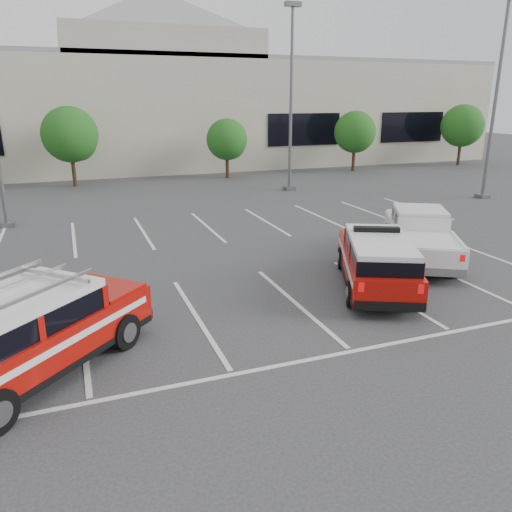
{
  "coord_description": "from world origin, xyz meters",
  "views": [
    {
      "loc": [
        -5.33,
        -11.16,
        5.2
      ],
      "look_at": [
        -0.69,
        1.21,
        1.05
      ],
      "focal_mm": 35.0,
      "sensor_mm": 36.0,
      "label": 1
    }
  ],
  "objects": [
    {
      "name": "white_pickup",
      "position": [
        5.62,
        2.17,
        0.66
      ],
      "size": [
        4.23,
        5.58,
        1.64
      ],
      "rotation": [
        0.0,
        0.0,
        -0.51
      ],
      "color": "silver",
      "rests_on": "ground"
    },
    {
      "name": "light_pole_mid",
      "position": [
        7.0,
        16.0,
        5.19
      ],
      "size": [
        0.9,
        0.6,
        10.24
      ],
      "color": "#59595E",
      "rests_on": "ground"
    },
    {
      "name": "light_pole_right",
      "position": [
        16.0,
        10.0,
        5.19
      ],
      "size": [
        0.9,
        0.6,
        10.24
      ],
      "color": "#59595E",
      "rests_on": "ground"
    },
    {
      "name": "ground",
      "position": [
        0.0,
        0.0,
        0.0
      ],
      "size": [
        120.0,
        120.0,
        0.0
      ],
      "primitive_type": "plane",
      "color": "#303033",
      "rests_on": "ground"
    },
    {
      "name": "ladder_suv",
      "position": [
        -6.42,
        -1.5,
        0.79
      ],
      "size": [
        4.97,
        4.94,
        1.98
      ],
      "rotation": [
        0.0,
        0.0,
        -0.79
      ],
      "color": "#9E0D07",
      "rests_on": "ground"
    },
    {
      "name": "tree_mid_left",
      "position": [
        -4.91,
        22.05,
        3.04
      ],
      "size": [
        3.37,
        3.37,
        4.85
      ],
      "color": "#3F2B19",
      "rests_on": "ground"
    },
    {
      "name": "tree_mid_right",
      "position": [
        5.09,
        22.05,
        2.5
      ],
      "size": [
        2.77,
        2.77,
        3.99
      ],
      "color": "#3F2B19",
      "rests_on": "ground"
    },
    {
      "name": "tree_far_right",
      "position": [
        25.09,
        22.05,
        3.04
      ],
      "size": [
        3.37,
        3.37,
        4.85
      ],
      "color": "#3F2B19",
      "rests_on": "ground"
    },
    {
      "name": "tree_right",
      "position": [
        15.09,
        22.05,
        2.77
      ],
      "size": [
        3.07,
        3.07,
        4.42
      ],
      "color": "#3F2B19",
      "rests_on": "ground"
    },
    {
      "name": "stall_markings",
      "position": [
        0.0,
        4.5,
        0.01
      ],
      "size": [
        23.0,
        15.0,
        0.01
      ],
      "primitive_type": "cube",
      "color": "silver",
      "rests_on": "ground"
    },
    {
      "name": "fire_chief_suv",
      "position": [
        2.64,
        0.27,
        0.7
      ],
      "size": [
        3.67,
        5.13,
        1.71
      ],
      "rotation": [
        0.0,
        0.0,
        -0.44
      ],
      "color": "#9E0D07",
      "rests_on": "ground"
    },
    {
      "name": "convention_building",
      "position": [
        0.18,
        31.86,
        4.72
      ],
      "size": [
        60.0,
        16.99,
        13.2
      ],
      "color": "beige",
      "rests_on": "ground"
    }
  ]
}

